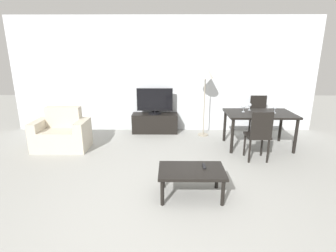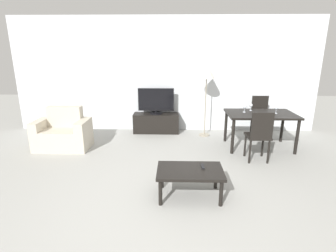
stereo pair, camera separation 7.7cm
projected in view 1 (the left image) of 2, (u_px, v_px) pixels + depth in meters
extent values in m
plane|color=#9E9E99|center=(157.00, 229.00, 2.95)|extent=(18.00, 18.00, 0.00)
cube|color=silver|center=(164.00, 75.00, 6.27)|extent=(7.30, 0.06, 2.70)
cube|color=beige|center=(62.00, 139.00, 5.27)|extent=(0.69, 0.63, 0.41)
cube|color=beige|center=(64.00, 117.00, 5.36)|extent=(0.69, 0.20, 0.42)
cube|color=beige|center=(40.00, 135.00, 5.25)|extent=(0.18, 0.63, 0.59)
cube|color=beige|center=(83.00, 135.00, 5.24)|extent=(0.18, 0.63, 0.59)
cube|color=black|center=(155.00, 123.00, 6.34)|extent=(1.09, 0.38, 0.46)
cylinder|color=black|center=(155.00, 113.00, 6.27)|extent=(0.30, 0.30, 0.03)
cylinder|color=black|center=(155.00, 112.00, 6.26)|extent=(0.04, 0.04, 0.05)
cube|color=black|center=(155.00, 100.00, 6.18)|extent=(0.84, 0.04, 0.53)
cube|color=black|center=(155.00, 100.00, 6.16)|extent=(0.81, 0.01, 0.50)
cube|color=black|center=(192.00, 171.00, 3.52)|extent=(0.89, 0.56, 0.04)
cylinder|color=black|center=(162.00, 193.00, 3.36)|extent=(0.05, 0.05, 0.36)
cylinder|color=black|center=(223.00, 193.00, 3.35)|extent=(0.05, 0.05, 0.36)
cylinder|color=black|center=(163.00, 176.00, 3.79)|extent=(0.05, 0.05, 0.36)
cylinder|color=black|center=(217.00, 176.00, 3.78)|extent=(0.05, 0.05, 0.36)
cube|color=black|center=(260.00, 114.00, 5.26)|extent=(1.34, 0.84, 0.04)
cylinder|color=black|center=(232.00, 136.00, 5.02)|extent=(0.06, 0.06, 0.68)
cylinder|color=black|center=(296.00, 136.00, 5.01)|extent=(0.06, 0.06, 0.68)
cylinder|color=black|center=(225.00, 126.00, 5.71)|extent=(0.06, 0.06, 0.68)
cylinder|color=black|center=(281.00, 126.00, 5.70)|extent=(0.06, 0.06, 0.68)
cube|color=black|center=(257.00, 136.00, 4.71)|extent=(0.40, 0.40, 0.04)
cylinder|color=black|center=(245.00, 145.00, 4.93)|extent=(0.04, 0.04, 0.43)
cylinder|color=black|center=(262.00, 145.00, 4.93)|extent=(0.04, 0.04, 0.43)
cylinder|color=black|center=(250.00, 151.00, 4.62)|extent=(0.04, 0.04, 0.43)
cylinder|color=black|center=(268.00, 151.00, 4.62)|extent=(0.04, 0.04, 0.43)
cube|color=black|center=(262.00, 125.00, 4.47)|extent=(0.37, 0.04, 0.46)
cube|color=black|center=(260.00, 118.00, 5.95)|extent=(0.40, 0.40, 0.04)
cylinder|color=black|center=(254.00, 130.00, 5.87)|extent=(0.04, 0.04, 0.43)
cylinder|color=black|center=(268.00, 130.00, 5.86)|extent=(0.04, 0.04, 0.43)
cylinder|color=black|center=(249.00, 126.00, 6.18)|extent=(0.04, 0.04, 0.43)
cylinder|color=black|center=(263.00, 126.00, 6.17)|extent=(0.04, 0.04, 0.43)
cube|color=black|center=(258.00, 105.00, 6.06)|extent=(0.37, 0.04, 0.46)
cylinder|color=gray|center=(203.00, 135.00, 6.19)|extent=(0.24, 0.24, 0.02)
cylinder|color=gray|center=(204.00, 107.00, 6.00)|extent=(0.02, 0.02, 1.31)
cone|color=white|center=(206.00, 71.00, 5.77)|extent=(0.35, 0.35, 0.31)
cube|color=black|center=(204.00, 166.00, 3.59)|extent=(0.04, 0.15, 0.02)
cylinder|color=silver|center=(243.00, 112.00, 5.32)|extent=(0.06, 0.06, 0.01)
cylinder|color=silver|center=(243.00, 110.00, 5.31)|extent=(0.01, 0.01, 0.07)
sphere|color=silver|center=(244.00, 107.00, 5.29)|extent=(0.07, 0.07, 0.07)
cylinder|color=silver|center=(274.00, 113.00, 5.23)|extent=(0.06, 0.06, 0.01)
cylinder|color=silver|center=(275.00, 111.00, 5.22)|extent=(0.01, 0.01, 0.07)
sphere|color=silver|center=(275.00, 108.00, 5.20)|extent=(0.07, 0.07, 0.07)
cylinder|color=silver|center=(249.00, 110.00, 5.47)|extent=(0.06, 0.06, 0.01)
cylinder|color=silver|center=(250.00, 108.00, 5.46)|extent=(0.01, 0.01, 0.07)
sphere|color=silver|center=(250.00, 105.00, 5.44)|extent=(0.07, 0.07, 0.07)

